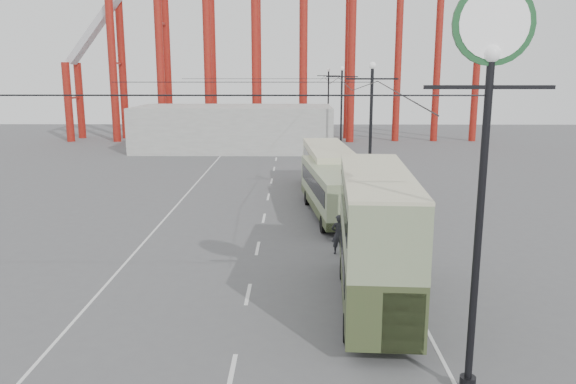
{
  "coord_description": "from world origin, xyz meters",
  "views": [
    {
      "loc": [
        0.81,
        -17.02,
        8.63
      ],
      "look_at": [
        0.54,
        9.55,
        3.0
      ],
      "focal_mm": 35.0,
      "sensor_mm": 36.0,
      "label": 1
    }
  ],
  "objects_px": {
    "single_decker_cream": "(328,167)",
    "pedestrian": "(338,234)",
    "single_decker_green": "(332,189)",
    "lamp_post_near": "(488,105)",
    "double_decker_bus": "(375,232)"
  },
  "relations": [
    {
      "from": "single_decker_green",
      "to": "pedestrian",
      "type": "distance_m",
      "value": 7.36
    },
    {
      "from": "double_decker_bus",
      "to": "single_decker_green",
      "type": "height_order",
      "value": "double_decker_bus"
    },
    {
      "from": "lamp_post_near",
      "to": "single_decker_green",
      "type": "bearing_deg",
      "value": 97.14
    },
    {
      "from": "double_decker_bus",
      "to": "lamp_post_near",
      "type": "bearing_deg",
      "value": -70.06
    },
    {
      "from": "single_decker_green",
      "to": "lamp_post_near",
      "type": "bearing_deg",
      "value": -89.0
    },
    {
      "from": "lamp_post_near",
      "to": "pedestrian",
      "type": "distance_m",
      "value": 14.24
    },
    {
      "from": "lamp_post_near",
      "to": "pedestrian",
      "type": "bearing_deg",
      "value": 102.07
    },
    {
      "from": "single_decker_green",
      "to": "single_decker_cream",
      "type": "xyz_separation_m",
      "value": [
        0.16,
        6.74,
        0.23
      ]
    },
    {
      "from": "double_decker_bus",
      "to": "pedestrian",
      "type": "relative_size",
      "value": 4.93
    },
    {
      "from": "lamp_post_near",
      "to": "pedestrian",
      "type": "relative_size",
      "value": 5.5
    },
    {
      "from": "single_decker_cream",
      "to": "pedestrian",
      "type": "relative_size",
      "value": 5.73
    },
    {
      "from": "lamp_post_near",
      "to": "double_decker_bus",
      "type": "xyz_separation_m",
      "value": [
        -1.76,
        5.98,
        -4.99
      ]
    },
    {
      "from": "single_decker_cream",
      "to": "pedestrian",
      "type": "bearing_deg",
      "value": -94.84
    },
    {
      "from": "single_decker_cream",
      "to": "pedestrian",
      "type": "height_order",
      "value": "single_decker_cream"
    },
    {
      "from": "single_decker_green",
      "to": "pedestrian",
      "type": "bearing_deg",
      "value": -97.41
    }
  ]
}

